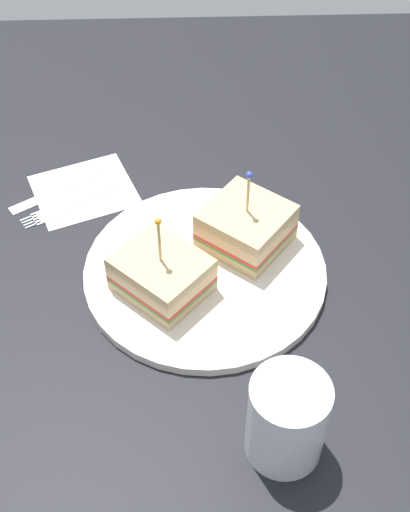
{
  "coord_description": "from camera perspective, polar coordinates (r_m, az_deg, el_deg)",
  "views": [
    {
      "loc": [
        52.0,
        -1.85,
        58.79
      ],
      "look_at": [
        0.0,
        0.0,
        3.06
      ],
      "focal_mm": 49.81,
      "sensor_mm": 36.0,
      "label": 1
    }
  ],
  "objects": [
    {
      "name": "plate",
      "position": [
        0.78,
        -0.0,
        -1.27
      ],
      "size": [
        26.6,
        26.6,
        1.06
      ],
      "primitive_type": "cylinder",
      "color": "silver",
      "rests_on": "ground_plane"
    },
    {
      "name": "napkin",
      "position": [
        0.9,
        -9.68,
        5.24
      ],
      "size": [
        14.21,
        14.88,
        0.15
      ],
      "primitive_type": "cube",
      "rotation": [
        0.0,
        0.0,
        5.09
      ],
      "color": "white",
      "rests_on": "ground_plane"
    },
    {
      "name": "drink_glass",
      "position": [
        0.63,
        6.54,
        -13.17
      ],
      "size": [
        6.98,
        6.98,
        9.22
      ],
      "color": "gold",
      "rests_on": "ground_plane"
    },
    {
      "name": "knife",
      "position": [
        0.9,
        -12.1,
        4.98
      ],
      "size": [
        8.0,
        11.5,
        0.35
      ],
      "color": "silver",
      "rests_on": "ground_plane"
    },
    {
      "name": "sandwich_half_back",
      "position": [
        0.74,
        -3.5,
        -1.46
      ],
      "size": [
        11.63,
        11.7,
        10.28
      ],
      "color": "tan",
      "rests_on": "plate"
    },
    {
      "name": "sandwich_half_front",
      "position": [
        0.79,
        3.32,
        2.39
      ],
      "size": [
        11.84,
        11.86,
        10.26
      ],
      "color": "tan",
      "rests_on": "plate"
    },
    {
      "name": "ground_plane",
      "position": [
        0.79,
        -0.0,
        -2.0
      ],
      "size": [
        114.05,
        114.05,
        2.0
      ],
      "primitive_type": "cube",
      "color": "black"
    },
    {
      "name": "fork",
      "position": [
        0.87,
        -11.56,
        3.72
      ],
      "size": [
        7.43,
        11.51,
        0.35
      ],
      "color": "silver",
      "rests_on": "ground_plane"
    }
  ]
}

